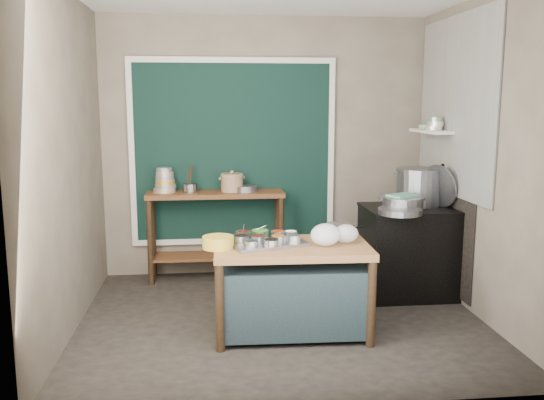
{
  "coord_description": "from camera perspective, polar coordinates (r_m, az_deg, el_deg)",
  "views": [
    {
      "loc": [
        -0.59,
        -4.78,
        1.89
      ],
      "look_at": [
        -0.06,
        0.25,
        1.03
      ],
      "focal_mm": 38.0,
      "sensor_mm": 36.0,
      "label": 1
    }
  ],
  "objects": [
    {
      "name": "floor",
      "position": [
        5.18,
        0.92,
        -11.84
      ],
      "size": [
        3.5,
        3.0,
        0.02
      ],
      "primitive_type": "cube",
      "color": "#2B2621",
      "rests_on": "ground"
    },
    {
      "name": "condiment_tray",
      "position": [
        4.69,
        -0.59,
        -4.22
      ],
      "size": [
        0.7,
        0.59,
        0.03
      ],
      "primitive_type": "cube",
      "rotation": [
        0.0,
        0.0,
        0.31
      ],
      "color": "gray",
      "rests_on": "prep_table"
    },
    {
      "name": "wall_shelf",
      "position": [
        6.07,
        15.52,
        6.58
      ],
      "size": [
        0.22,
        0.7,
        0.03
      ],
      "primitive_type": "cube",
      "color": "beige",
      "rests_on": "right_wall"
    },
    {
      "name": "curtain_frame",
      "position": [
        6.27,
        -3.87,
        4.71
      ],
      "size": [
        2.22,
        0.03,
        2.02
      ],
      "primitive_type": null,
      "color": "beige",
      "rests_on": "back_wall"
    },
    {
      "name": "plastic_bag_a",
      "position": [
        4.64,
        5.32,
        -3.45
      ],
      "size": [
        0.3,
        0.28,
        0.18
      ],
      "primitive_type": "ellipsoid",
      "rotation": [
        0.0,
        0.0,
        0.36
      ],
      "color": "white",
      "rests_on": "prep_table"
    },
    {
      "name": "left_wall",
      "position": [
        4.95,
        -19.74,
        3.42
      ],
      "size": [
        0.02,
        3.0,
        2.8
      ],
      "primitive_type": "cube",
      "color": "#746A59",
      "rests_on": "floor"
    },
    {
      "name": "wide_bowl",
      "position": [
        6.14,
        -2.6,
        1.16
      ],
      "size": [
        0.31,
        0.31,
        0.07
      ],
      "primitive_type": "cylinder",
      "rotation": [
        0.0,
        0.0,
        -0.21
      ],
      "color": "gray",
      "rests_on": "back_counter"
    },
    {
      "name": "green_cloth",
      "position": [
        5.55,
        12.85,
        0.44
      ],
      "size": [
        0.32,
        0.29,
        0.02
      ],
      "primitive_type": "cube",
      "rotation": [
        0.0,
        0.0,
        0.46
      ],
      "color": "slate",
      "rests_on": "steamer"
    },
    {
      "name": "pot_lid",
      "position": [
        5.81,
        16.28,
        1.36
      ],
      "size": [
        0.26,
        0.44,
        0.42
      ],
      "primitive_type": "cylinder",
      "rotation": [
        0.0,
        1.36,
        0.38
      ],
      "color": "gray",
      "rests_on": "stove_top"
    },
    {
      "name": "plastic_bag_b",
      "position": [
        4.76,
        7.34,
        -3.33
      ],
      "size": [
        0.25,
        0.24,
        0.15
      ],
      "primitive_type": "ellipsoid",
      "rotation": [
        0.0,
        0.0,
        0.39
      ],
      "color": "white",
      "rests_on": "prep_table"
    },
    {
      "name": "stock_pot",
      "position": [
        5.88,
        14.3,
        1.28
      ],
      "size": [
        0.47,
        0.47,
        0.37
      ],
      "primitive_type": null,
      "rotation": [
        0.0,
        0.0,
        -0.01
      ],
      "color": "gray",
      "rests_on": "stove_top"
    },
    {
      "name": "yellow_basin",
      "position": [
        4.57,
        -5.36,
        -4.19
      ],
      "size": [
        0.27,
        0.27,
        0.1
      ],
      "primitive_type": "cylinder",
      "rotation": [
        0.0,
        0.0,
        0.08
      ],
      "color": "gold",
      "rests_on": "prep_table"
    },
    {
      "name": "saucepan",
      "position": [
        4.88,
        6.79,
        -3.1
      ],
      "size": [
        0.32,
        0.32,
        0.13
      ],
      "primitive_type": null,
      "rotation": [
        0.0,
        0.0,
        0.43
      ],
      "color": "gray",
      "rests_on": "prep_table"
    },
    {
      "name": "stove_block",
      "position": [
        5.86,
        13.52,
        -5.07
      ],
      "size": [
        0.9,
        0.68,
        0.85
      ],
      "primitive_type": "cube",
      "color": "black",
      "rests_on": "floor"
    },
    {
      "name": "bowl_stack",
      "position": [
        6.17,
        -10.55,
        1.82
      ],
      "size": [
        0.23,
        0.23,
        0.26
      ],
      "color": "tan",
      "rests_on": "back_counter"
    },
    {
      "name": "tile_panel",
      "position": [
        5.82,
        17.69,
        8.83
      ],
      "size": [
        0.02,
        1.7,
        1.7
      ],
      "primitive_type": "cube",
      "color": "#B2B2AA",
      "rests_on": "right_wall"
    },
    {
      "name": "shelf_bowl_stack",
      "position": [
        5.99,
        15.83,
        7.25
      ],
      "size": [
        0.16,
        0.16,
        0.13
      ],
      "color": "silver",
      "rests_on": "wall_shelf"
    },
    {
      "name": "prep_table",
      "position": [
        4.78,
        1.98,
        -8.82
      ],
      "size": [
        1.27,
        0.76,
        0.75
      ],
      "primitive_type": "cube",
      "rotation": [
        0.0,
        0.0,
        -0.03
      ],
      "color": "brown",
      "rests_on": "floor"
    },
    {
      "name": "shallow_pan",
      "position": [
        5.38,
        12.55,
        -1.1
      ],
      "size": [
        0.44,
        0.44,
        0.05
      ],
      "primitive_type": "cylinder",
      "rotation": [
        0.0,
        0.0,
        0.09
      ],
      "color": "gray",
      "rests_on": "stove_top"
    },
    {
      "name": "back_counter",
      "position": [
        6.23,
        -5.56,
        -3.51
      ],
      "size": [
        1.45,
        0.4,
        0.95
      ],
      "primitive_type": "cube",
      "color": "brown",
      "rests_on": "floor"
    },
    {
      "name": "shelf_bowl_green",
      "position": [
        6.24,
        14.9,
        7.02
      ],
      "size": [
        0.14,
        0.14,
        0.04
      ],
      "primitive_type": "cylinder",
      "rotation": [
        0.0,
        0.0,
        0.13
      ],
      "color": "gray",
      "rests_on": "wall_shelf"
    },
    {
      "name": "ceramic_crock",
      "position": [
        6.14,
        -3.99,
        1.65
      ],
      "size": [
        0.33,
        0.33,
        0.17
      ],
      "primitive_type": null,
      "rotation": [
        0.0,
        0.0,
        0.37
      ],
      "color": "#91704F",
      "rests_on": "back_counter"
    },
    {
      "name": "back_wall",
      "position": [
        6.34,
        -0.72,
        5.24
      ],
      "size": [
        3.5,
        0.02,
        2.8
      ],
      "primitive_type": "cube",
      "color": "#746A59",
      "rests_on": "floor"
    },
    {
      "name": "stove_top",
      "position": [
        5.77,
        13.69,
        -0.84
      ],
      "size": [
        0.92,
        0.69,
        0.03
      ],
      "primitive_type": "cube",
      "color": "black",
      "rests_on": "stove_block"
    },
    {
      "name": "steamer",
      "position": [
        5.56,
        12.82,
        -0.34
      ],
      "size": [
        0.46,
        0.46,
        0.13
      ],
      "primitive_type": null,
      "rotation": [
        0.0,
        0.0,
        -0.14
      ],
      "color": "gray",
      "rests_on": "stove_top"
    },
    {
      "name": "right_wall",
      "position": [
        5.36,
        20.05,
        3.84
      ],
      "size": [
        0.02,
        3.0,
        2.8
      ],
      "primitive_type": "cube",
      "color": "#746A59",
      "rests_on": "floor"
    },
    {
      "name": "curtain_panel",
      "position": [
        6.28,
        -3.87,
        4.72
      ],
      "size": [
        2.1,
        0.02,
        1.9
      ],
      "primitive_type": "cube",
      "color": "black",
      "rests_on": "back_wall"
    },
    {
      "name": "utensil_cup",
      "position": [
        6.13,
        -8.11,
        1.18
      ],
      "size": [
        0.16,
        0.16,
        0.09
      ],
      "primitive_type": "cylinder",
      "rotation": [
        0.0,
        0.0,
        -0.1
      ],
      "color": "gray",
      "rests_on": "back_counter"
    },
    {
      "name": "condiment_bowls",
      "position": [
        4.69,
        -0.85,
        -3.71
      ],
      "size": [
        0.55,
        0.43,
        0.06
      ],
      "color": "gray",
      "rests_on": "condiment_tray"
    },
    {
      "name": "soot_patch",
      "position": [
        6.03,
        16.8,
        -2.12
      ],
      "size": [
        0.01,
        1.3,
        1.3
      ],
      "primitive_type": "cube",
      "color": "black",
      "rests_on": "right_wall"
    }
  ]
}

